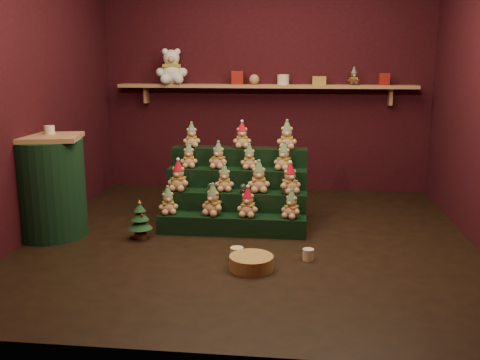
# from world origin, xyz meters

# --- Properties ---
(ground) EXTENTS (4.00, 4.00, 0.00)m
(ground) POSITION_xyz_m (0.00, 0.00, 0.00)
(ground) COLOR black
(ground) RESTS_ON ground
(back_wall) EXTENTS (4.00, 0.10, 2.80)m
(back_wall) POSITION_xyz_m (0.00, 2.05, 1.40)
(back_wall) COLOR black
(back_wall) RESTS_ON ground
(front_wall) EXTENTS (4.00, 0.10, 2.80)m
(front_wall) POSITION_xyz_m (0.00, -2.05, 1.40)
(front_wall) COLOR black
(front_wall) RESTS_ON ground
(left_wall) EXTENTS (0.10, 4.00, 2.80)m
(left_wall) POSITION_xyz_m (-2.05, 0.00, 1.40)
(left_wall) COLOR black
(left_wall) RESTS_ON ground
(back_shelf) EXTENTS (3.60, 0.26, 0.24)m
(back_shelf) POSITION_xyz_m (0.00, 1.87, 1.29)
(back_shelf) COLOR tan
(back_shelf) RESTS_ON ground
(riser_tier_front) EXTENTS (1.40, 0.22, 0.18)m
(riser_tier_front) POSITION_xyz_m (-0.19, 0.12, 0.09)
(riser_tier_front) COLOR black
(riser_tier_front) RESTS_ON ground
(riser_tier_midfront) EXTENTS (1.40, 0.22, 0.36)m
(riser_tier_midfront) POSITION_xyz_m (-0.19, 0.34, 0.18)
(riser_tier_midfront) COLOR black
(riser_tier_midfront) RESTS_ON ground
(riser_tier_midback) EXTENTS (1.40, 0.22, 0.54)m
(riser_tier_midback) POSITION_xyz_m (-0.19, 0.56, 0.27)
(riser_tier_midback) COLOR black
(riser_tier_midback) RESTS_ON ground
(riser_tier_back) EXTENTS (1.40, 0.22, 0.72)m
(riser_tier_back) POSITION_xyz_m (-0.19, 0.78, 0.36)
(riser_tier_back) COLOR black
(riser_tier_back) RESTS_ON ground
(teddy_0) EXTENTS (0.23, 0.22, 0.26)m
(teddy_0) POSITION_xyz_m (-0.79, 0.11, 0.31)
(teddy_0) COLOR tan
(teddy_0) RESTS_ON riser_tier_front
(teddy_1) EXTENTS (0.27, 0.26, 0.29)m
(teddy_1) POSITION_xyz_m (-0.36, 0.12, 0.33)
(teddy_1) COLOR tan
(teddy_1) RESTS_ON riser_tier_front
(teddy_2) EXTENTS (0.22, 0.20, 0.27)m
(teddy_2) POSITION_xyz_m (-0.03, 0.11, 0.32)
(teddy_2) COLOR tan
(teddy_2) RESTS_ON riser_tier_front
(teddy_3) EXTENTS (0.24, 0.24, 0.26)m
(teddy_3) POSITION_xyz_m (0.37, 0.10, 0.31)
(teddy_3) COLOR tan
(teddy_3) RESTS_ON riser_tier_front
(teddy_4) EXTENTS (0.24, 0.22, 0.30)m
(teddy_4) POSITION_xyz_m (-0.73, 0.32, 0.51)
(teddy_4) COLOR tan
(teddy_4) RESTS_ON riser_tier_midfront
(teddy_5) EXTENTS (0.20, 0.19, 0.26)m
(teddy_5) POSITION_xyz_m (-0.28, 0.35, 0.49)
(teddy_5) COLOR tan
(teddy_5) RESTS_ON riser_tier_midfront
(teddy_6) EXTENTS (0.24, 0.22, 0.30)m
(teddy_6) POSITION_xyz_m (0.05, 0.35, 0.51)
(teddy_6) COLOR tan
(teddy_6) RESTS_ON riser_tier_midfront
(teddy_7) EXTENTS (0.26, 0.25, 0.29)m
(teddy_7) POSITION_xyz_m (0.35, 0.34, 0.50)
(teddy_7) COLOR tan
(teddy_7) RESTS_ON riser_tier_midfront
(teddy_8) EXTENTS (0.20, 0.18, 0.25)m
(teddy_8) POSITION_xyz_m (-0.68, 0.57, 0.66)
(teddy_8) COLOR tan
(teddy_8) RESTS_ON riser_tier_midback
(teddy_9) EXTENTS (0.23, 0.21, 0.27)m
(teddy_9) POSITION_xyz_m (-0.37, 0.56, 0.67)
(teddy_9) COLOR tan
(teddy_9) RESTS_ON riser_tier_midback
(teddy_10) EXTENTS (0.19, 0.17, 0.25)m
(teddy_10) POSITION_xyz_m (-0.06, 0.57, 0.66)
(teddy_10) COLOR tan
(teddy_10) RESTS_ON riser_tier_midback
(teddy_11) EXTENTS (0.24, 0.23, 0.27)m
(teddy_11) POSITION_xyz_m (0.28, 0.56, 0.68)
(teddy_11) COLOR tan
(teddy_11) RESTS_ON riser_tier_midback
(teddy_12) EXTENTS (0.21, 0.19, 0.25)m
(teddy_12) POSITION_xyz_m (-0.69, 0.76, 0.85)
(teddy_12) COLOR tan
(teddy_12) RESTS_ON riser_tier_back
(teddy_13) EXTENTS (0.21, 0.20, 0.26)m
(teddy_13) POSITION_xyz_m (-0.16, 0.78, 0.85)
(teddy_13) COLOR tan
(teddy_13) RESTS_ON riser_tier_back
(teddy_14) EXTENTS (0.21, 0.19, 0.29)m
(teddy_14) POSITION_xyz_m (0.30, 0.76, 0.86)
(teddy_14) COLOR tan
(teddy_14) RESTS_ON riser_tier_back
(snow_globe_a) EXTENTS (0.07, 0.07, 0.09)m
(snow_globe_a) POSITION_xyz_m (-0.41, 0.28, 0.41)
(snow_globe_a) COLOR black
(snow_globe_a) RESTS_ON riser_tier_midfront
(snow_globe_b) EXTENTS (0.07, 0.07, 0.09)m
(snow_globe_b) POSITION_xyz_m (-0.09, 0.28, 0.41)
(snow_globe_b) COLOR black
(snow_globe_b) RESTS_ON riser_tier_midfront
(snow_globe_c) EXTENTS (0.06, 0.06, 0.09)m
(snow_globe_c) POSITION_xyz_m (0.31, 0.28, 0.40)
(snow_globe_c) COLOR black
(snow_globe_c) RESTS_ON riser_tier_midfront
(side_table) EXTENTS (0.71, 0.66, 0.95)m
(side_table) POSITION_xyz_m (-1.86, -0.10, 0.47)
(side_table) COLOR tan
(side_table) RESTS_ON ground
(table_ornament) EXTENTS (0.09, 0.09, 0.08)m
(table_ornament) POSITION_xyz_m (-1.86, -0.00, 0.98)
(table_ornament) COLOR beige
(table_ornament) RESTS_ON side_table
(mini_christmas_tree) EXTENTS (0.22, 0.22, 0.37)m
(mini_christmas_tree) POSITION_xyz_m (-1.00, -0.12, 0.18)
(mini_christmas_tree) COLOR #4D2F1B
(mini_christmas_tree) RESTS_ON ground
(mug_left) EXTENTS (0.11, 0.11, 0.11)m
(mug_left) POSITION_xyz_m (-0.05, -0.55, 0.05)
(mug_left) COLOR beige
(mug_left) RESTS_ON ground
(mug_right) EXTENTS (0.09, 0.09, 0.09)m
(mug_right) POSITION_xyz_m (0.53, -0.48, 0.05)
(mug_right) COLOR beige
(mug_right) RESTS_ON ground
(wicker_basket) EXTENTS (0.38, 0.38, 0.11)m
(wicker_basket) POSITION_xyz_m (0.08, -0.73, 0.05)
(wicker_basket) COLOR #A37C42
(wicker_basket) RESTS_ON ground
(white_bear) EXTENTS (0.45, 0.42, 0.53)m
(white_bear) POSITION_xyz_m (-1.14, 1.84, 1.59)
(white_bear) COLOR white
(white_bear) RESTS_ON back_shelf
(brown_bear) EXTENTS (0.16, 0.15, 0.20)m
(brown_bear) POSITION_xyz_m (1.05, 1.84, 1.42)
(brown_bear) COLOR #502A1A
(brown_bear) RESTS_ON back_shelf
(gift_tin_red_a) EXTENTS (0.14, 0.14, 0.16)m
(gift_tin_red_a) POSITION_xyz_m (-0.33, 1.85, 1.40)
(gift_tin_red_a) COLOR maroon
(gift_tin_red_a) RESTS_ON back_shelf
(gift_tin_cream) EXTENTS (0.14, 0.14, 0.12)m
(gift_tin_cream) POSITION_xyz_m (0.22, 1.85, 1.38)
(gift_tin_cream) COLOR beige
(gift_tin_cream) RESTS_ON back_shelf
(gift_tin_red_b) EXTENTS (0.12, 0.12, 0.14)m
(gift_tin_red_b) POSITION_xyz_m (1.40, 1.85, 1.39)
(gift_tin_red_b) COLOR maroon
(gift_tin_red_b) RESTS_ON back_shelf
(shelf_plush_ball) EXTENTS (0.12, 0.12, 0.12)m
(shelf_plush_ball) POSITION_xyz_m (-0.13, 1.85, 1.38)
(shelf_plush_ball) COLOR tan
(shelf_plush_ball) RESTS_ON back_shelf
(scarf_gift_box) EXTENTS (0.16, 0.10, 0.10)m
(scarf_gift_box) POSITION_xyz_m (0.65, 1.85, 1.37)
(scarf_gift_box) COLOR orange
(scarf_gift_box) RESTS_ON back_shelf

